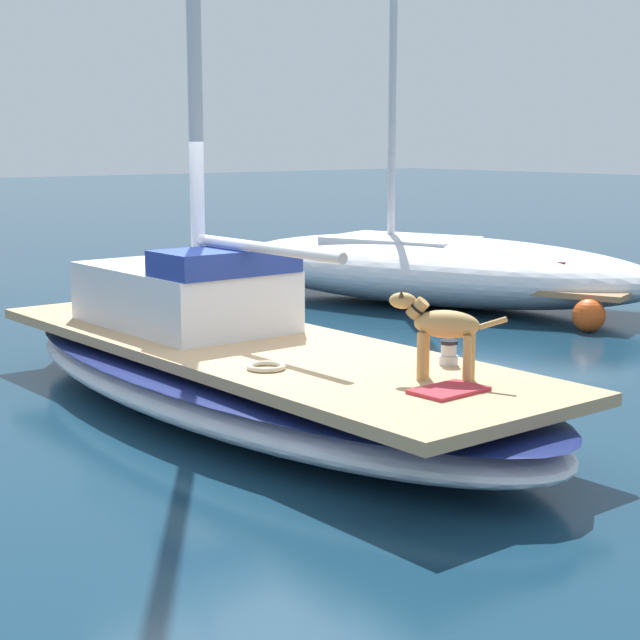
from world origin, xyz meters
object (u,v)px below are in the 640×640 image
at_px(mooring_buoy, 589,315).
at_px(deck_winch, 449,354).
at_px(dog_tan, 441,327).
at_px(coiled_rope, 266,367).
at_px(sailboat_main, 253,377).
at_px(deck_towel, 449,390).
at_px(moored_boat_starboard_side, 432,268).

bearing_deg(mooring_buoy, deck_winch, -155.22).
xyz_separation_m(dog_tan, coiled_rope, (-0.84, 1.16, -0.40)).
bearing_deg(coiled_rope, sailboat_main, 60.47).
height_order(coiled_rope, mooring_buoy, coiled_rope).
relative_size(sailboat_main, deck_winch, 34.47).
bearing_deg(dog_tan, deck_winch, 36.94).
height_order(sailboat_main, dog_tan, dog_tan).
relative_size(sailboat_main, mooring_buoy, 16.45).
bearing_deg(sailboat_main, dog_tan, -82.74).
bearing_deg(coiled_rope, deck_winch, -32.83).
xyz_separation_m(coiled_rope, deck_towel, (0.60, -1.49, -0.01)).
relative_size(coiled_rope, deck_towel, 0.58).
bearing_deg(moored_boat_starboard_side, mooring_buoy, -92.53).
bearing_deg(deck_winch, deck_towel, -135.83).
distance_m(dog_tan, coiled_rope, 1.49).
bearing_deg(moored_boat_starboard_side, dog_tan, -134.72).
relative_size(sailboat_main, moored_boat_starboard_side, 0.94).
distance_m(sailboat_main, deck_towel, 2.51).
bearing_deg(dog_tan, mooring_buoy, 25.86).
bearing_deg(moored_boat_starboard_side, deck_winch, -134.11).
relative_size(dog_tan, deck_winch, 4.01).
bearing_deg(coiled_rope, mooring_buoy, 13.50).
bearing_deg(coiled_rope, dog_tan, -54.19).
height_order(dog_tan, deck_towel, dog_tan).
height_order(sailboat_main, deck_winch, deck_winch).
distance_m(sailboat_main, moored_boat_starboard_side, 6.98).
bearing_deg(dog_tan, sailboat_main, 97.26).
relative_size(deck_towel, mooring_buoy, 1.27).
height_order(deck_towel, mooring_buoy, deck_towel).
distance_m(deck_winch, coiled_rope, 1.53).
bearing_deg(moored_boat_starboard_side, coiled_rope, -144.90).
xyz_separation_m(dog_tan, deck_towel, (-0.24, -0.33, -0.41)).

